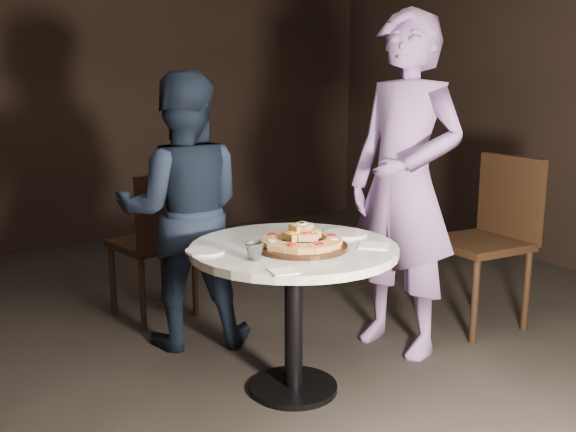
% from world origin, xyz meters
% --- Properties ---
extents(floor, '(7.00, 7.00, 0.00)m').
position_xyz_m(floor, '(0.00, 0.00, 0.00)').
color(floor, black).
rests_on(floor, ground).
extents(table, '(1.02, 1.02, 0.73)m').
position_xyz_m(table, '(0.01, 0.04, 0.59)').
color(table, black).
rests_on(table, ground).
extents(serving_board, '(0.43, 0.43, 0.02)m').
position_xyz_m(serving_board, '(0.00, -0.03, 0.74)').
color(serving_board, black).
rests_on(serving_board, table).
extents(focaccia_pile, '(0.38, 0.37, 0.10)m').
position_xyz_m(focaccia_pile, '(0.01, -0.03, 0.77)').
color(focaccia_pile, '#AD7C43').
rests_on(focaccia_pile, serving_board).
extents(plate_left, '(0.18, 0.18, 0.01)m').
position_xyz_m(plate_left, '(-0.39, 0.15, 0.73)').
color(plate_left, white).
rests_on(plate_left, table).
extents(plate_right, '(0.22, 0.22, 0.01)m').
position_xyz_m(plate_right, '(0.34, 0.08, 0.73)').
color(plate_right, white).
rests_on(plate_right, table).
extents(water_glass, '(0.10, 0.10, 0.07)m').
position_xyz_m(water_glass, '(-0.27, -0.08, 0.76)').
color(water_glass, silver).
rests_on(water_glass, table).
extents(napkin_near, '(0.12, 0.12, 0.01)m').
position_xyz_m(napkin_near, '(-0.26, -0.29, 0.73)').
color(napkin_near, white).
rests_on(napkin_near, table).
extents(napkin_far, '(0.18, 0.18, 0.01)m').
position_xyz_m(napkin_far, '(0.31, -0.17, 0.73)').
color(napkin_far, white).
rests_on(napkin_far, table).
extents(chair_far, '(0.51, 0.53, 0.94)m').
position_xyz_m(chair_far, '(-0.16, 1.29, 0.54)').
color(chair_far, black).
rests_on(chair_far, ground).
extents(chair_right, '(0.54, 0.52, 1.03)m').
position_xyz_m(chair_right, '(1.52, 0.15, 0.60)').
color(chair_right, black).
rests_on(chair_right, ground).
extents(diner_navy, '(0.91, 0.83, 1.53)m').
position_xyz_m(diner_navy, '(-0.18, 0.88, 0.77)').
color(diner_navy, '#151E32').
rests_on(diner_navy, ground).
extents(diner_teal, '(0.58, 0.75, 1.85)m').
position_xyz_m(diner_teal, '(0.80, 0.16, 0.92)').
color(diner_teal, '#866BAC').
rests_on(diner_teal, ground).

